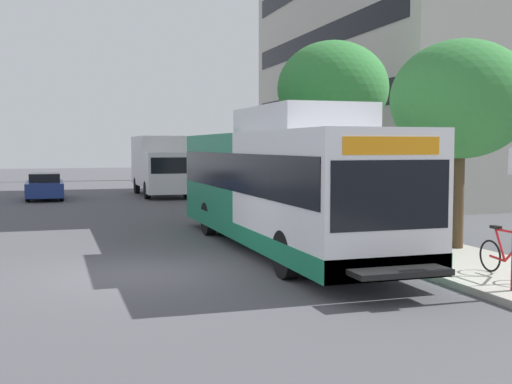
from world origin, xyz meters
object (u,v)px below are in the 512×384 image
(transit_bus, at_px, (280,185))
(box_truck_background, at_px, (160,164))
(parked_car_far_lane, at_px, (45,186))
(street_tree_mid_block, at_px, (333,89))
(bicycle_parked, at_px, (509,256))
(street_tree_near_stop, at_px, (461,100))

(transit_bus, relative_size, box_truck_background, 1.75)
(transit_bus, xyz_separation_m, parked_car_far_lane, (-6.02, 18.69, -1.04))
(parked_car_far_lane, bearing_deg, street_tree_mid_block, -52.04)
(bicycle_parked, relative_size, parked_car_far_lane, 0.39)
(transit_bus, bearing_deg, parked_car_far_lane, 107.86)
(parked_car_far_lane, distance_m, box_truck_background, 6.15)
(transit_bus, xyz_separation_m, street_tree_mid_block, (4.09, 5.73, 3.07))
(transit_bus, bearing_deg, bicycle_parked, -61.91)
(parked_car_far_lane, bearing_deg, bicycle_parked, -69.74)
(bicycle_parked, relative_size, street_tree_mid_block, 0.28)
(bicycle_parked, relative_size, box_truck_background, 0.25)
(transit_bus, bearing_deg, box_truck_background, 90.02)
(box_truck_background, bearing_deg, parked_car_far_lane, -173.50)
(street_tree_mid_block, xyz_separation_m, box_truck_background, (-4.10, 13.65, -3.04))
(parked_car_far_lane, height_order, box_truck_background, box_truck_background)
(box_truck_background, bearing_deg, transit_bus, -89.98)
(bicycle_parked, distance_m, parked_car_far_lane, 25.61)
(street_tree_near_stop, relative_size, parked_car_far_lane, 1.16)
(bicycle_parked, height_order, street_tree_mid_block, street_tree_mid_block)
(parked_car_far_lane, bearing_deg, transit_bus, -72.14)
(street_tree_mid_block, height_order, parked_car_far_lane, street_tree_mid_block)
(transit_bus, distance_m, street_tree_near_stop, 5.00)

